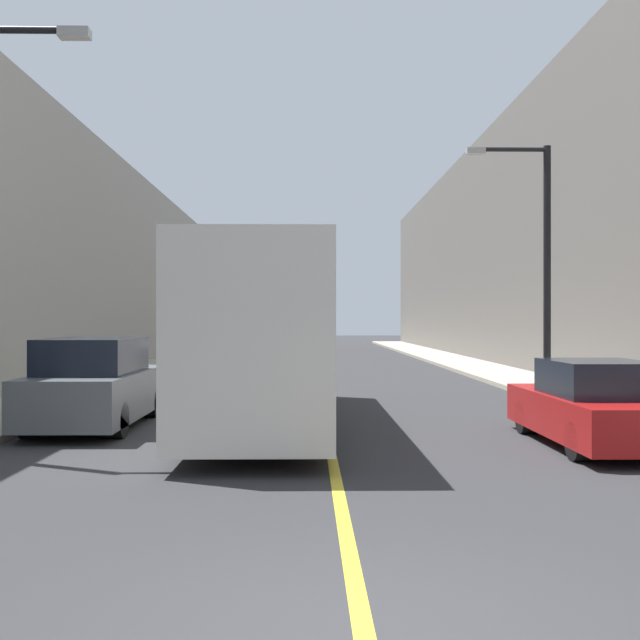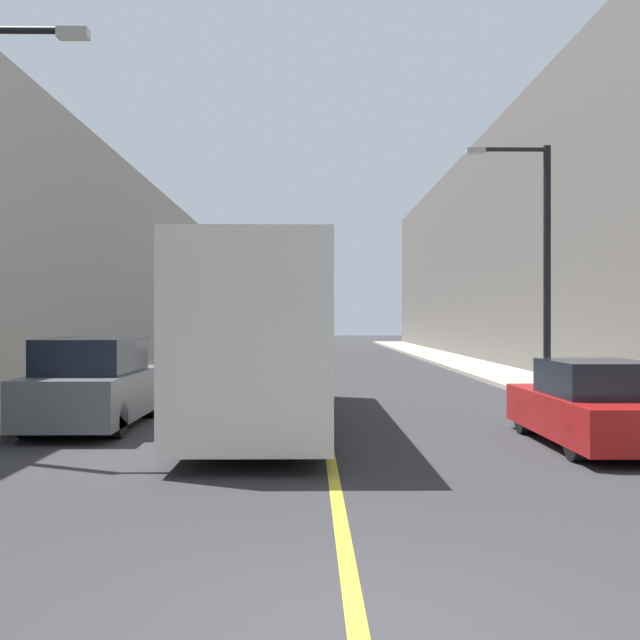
{
  "view_description": "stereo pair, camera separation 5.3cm",
  "coord_description": "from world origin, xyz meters",
  "px_view_note": "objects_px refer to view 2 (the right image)",
  "views": [
    {
      "loc": [
        -0.4,
        -5.13,
        2.19
      ],
      "look_at": [
        -0.01,
        17.12,
        2.19
      ],
      "focal_mm": 42.0,
      "sensor_mm": 36.0,
      "label": 1
    },
    {
      "loc": [
        -0.34,
        -5.13,
        2.19
      ],
      "look_at": [
        -0.01,
        17.12,
        2.19
      ],
      "focal_mm": 42.0,
      "sensor_mm": 36.0,
      "label": 2
    }
  ],
  "objects_px": {
    "bus": "(267,335)",
    "car_right_near": "(593,407)",
    "street_lamp_right": "(540,253)",
    "parked_suv_left": "(95,386)"
  },
  "relations": [
    {
      "from": "parked_suv_left",
      "to": "bus",
      "type": "bearing_deg",
      "value": 9.39
    },
    {
      "from": "parked_suv_left",
      "to": "car_right_near",
      "type": "height_order",
      "value": "parked_suv_left"
    },
    {
      "from": "bus",
      "to": "street_lamp_right",
      "type": "bearing_deg",
      "value": 30.61
    },
    {
      "from": "parked_suv_left",
      "to": "car_right_near",
      "type": "relative_size",
      "value": 1.07
    },
    {
      "from": "bus",
      "to": "car_right_near",
      "type": "bearing_deg",
      "value": -27.46
    },
    {
      "from": "bus",
      "to": "car_right_near",
      "type": "height_order",
      "value": "bus"
    },
    {
      "from": "car_right_near",
      "to": "street_lamp_right",
      "type": "height_order",
      "value": "street_lamp_right"
    },
    {
      "from": "bus",
      "to": "parked_suv_left",
      "type": "bearing_deg",
      "value": -170.61
    },
    {
      "from": "bus",
      "to": "parked_suv_left",
      "type": "distance_m",
      "value": 3.67
    },
    {
      "from": "bus",
      "to": "car_right_near",
      "type": "xyz_separation_m",
      "value": [
        5.82,
        -3.02,
        -1.19
      ]
    }
  ]
}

